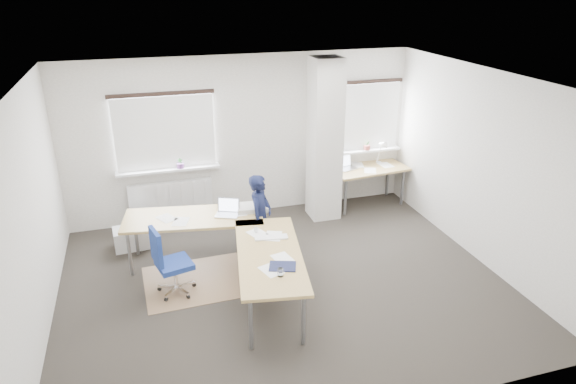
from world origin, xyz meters
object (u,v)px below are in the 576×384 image
object	(u,v)px
desk_side	(368,170)
person	(260,217)
task_chair	(173,275)
desk_main	(232,235)

from	to	relation	value
desk_side	person	world-z (taller)	person
task_chair	person	size ratio (longest dim) A/B	0.74
desk_main	desk_side	world-z (taller)	desk_side
person	desk_main	bearing A→B (deg)	165.37
desk_side	desk_main	bearing A→B (deg)	-153.70
desk_side	person	bearing A→B (deg)	-156.34
desk_main	person	bearing A→B (deg)	52.18
desk_main	person	world-z (taller)	person
desk_main	desk_side	distance (m)	3.42
task_chair	person	xyz separation A→B (m)	(1.36, 0.59, 0.39)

